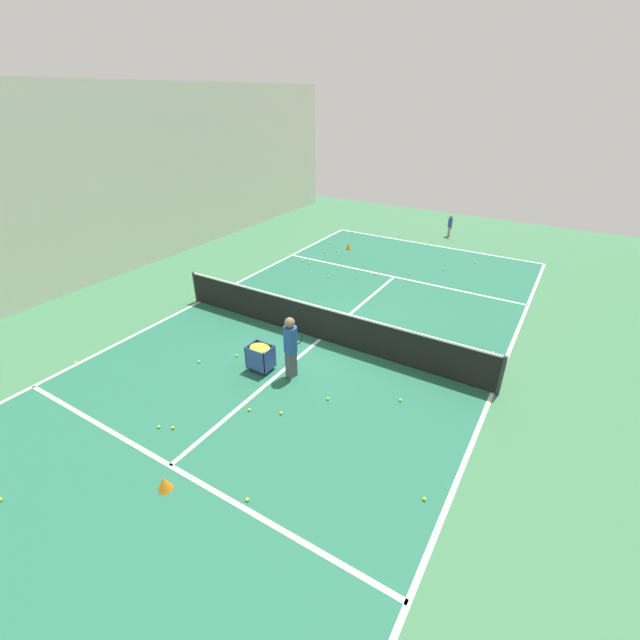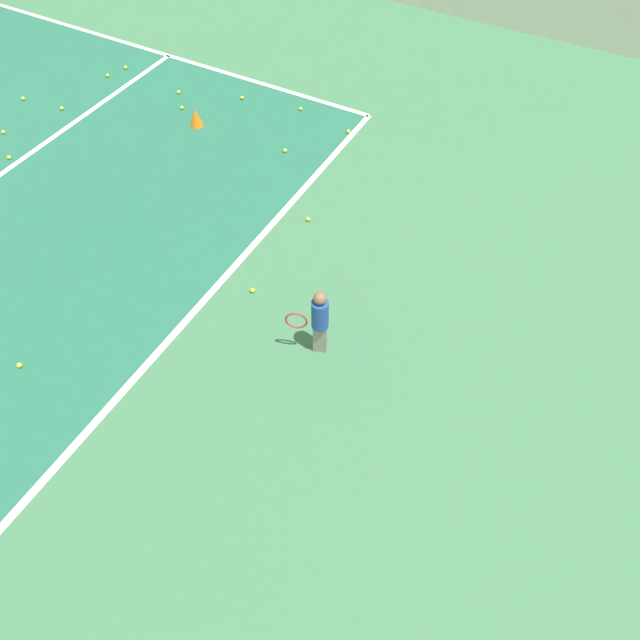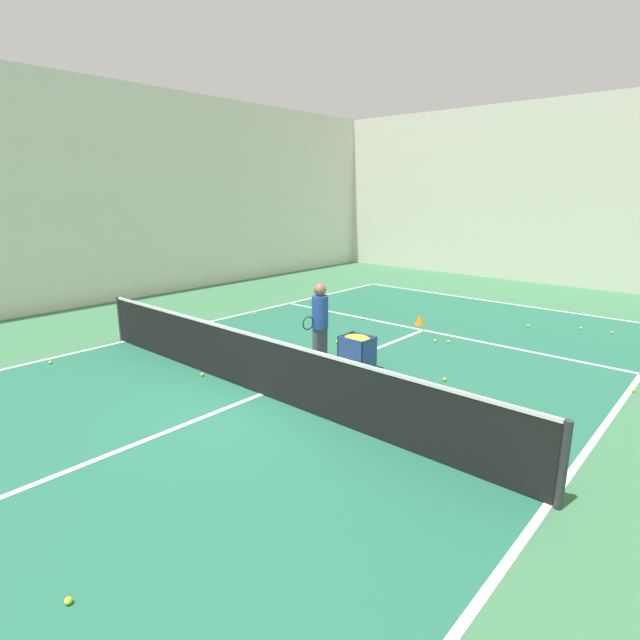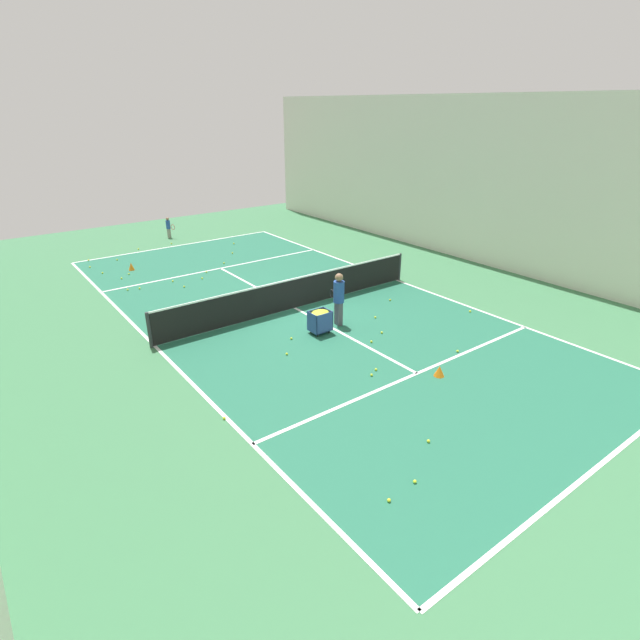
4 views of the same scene
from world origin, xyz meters
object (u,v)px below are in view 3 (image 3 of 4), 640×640
Objects in this scene: tennis_net at (261,365)px; training_cone_1 at (419,320)px; ball_cart at (357,346)px; coach_at_net at (320,318)px.

training_cone_1 is at bearing 93.40° from tennis_net.
ball_cart reaches higher than training_cone_1.
coach_at_net is 2.31× the size of ball_cart.
tennis_net is at bearing -86.60° from training_cone_1.
ball_cart is 4.07m from training_cone_1.
training_cone_1 is at bearing 102.49° from ball_cart.
coach_at_net reaches higher than ball_cart.
coach_at_net is 5.91× the size of training_cone_1.
coach_at_net is 0.98m from ball_cart.
ball_cart is at bearing 110.57° from coach_at_net.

